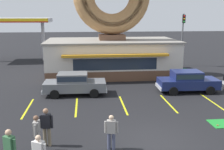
% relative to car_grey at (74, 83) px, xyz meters
% --- Properties ---
extents(ground_plane, '(160.00, 160.00, 0.00)m').
position_rel_car_grey_xyz_m(ground_plane, '(3.90, -7.61, -0.87)').
color(ground_plane, black).
extents(donut_shop_building, '(12.30, 6.75, 10.96)m').
position_rel_car_grey_xyz_m(donut_shop_building, '(3.40, 6.33, 2.87)').
color(donut_shop_building, brown).
rests_on(donut_shop_building, ground).
extents(mini_donut_near_left, '(0.13, 0.13, 0.04)m').
position_rel_car_grey_xyz_m(mini_donut_near_left, '(7.63, -6.38, -0.82)').
color(mini_donut_near_left, brown).
rests_on(mini_donut_near_left, putting_mat).
extents(car_grey, '(4.60, 2.06, 1.60)m').
position_rel_car_grey_xyz_m(car_grey, '(0.00, 0.00, 0.00)').
color(car_grey, slate).
rests_on(car_grey, ground).
extents(car_navy, '(4.61, 2.09, 1.60)m').
position_rel_car_grey_xyz_m(car_navy, '(8.42, -0.14, 0.00)').
color(car_navy, navy).
rests_on(car_navy, ground).
extents(pedestrian_blue_sweater_man, '(0.58, 0.32, 1.56)m').
position_rel_car_grey_xyz_m(pedestrian_blue_sweater_man, '(1.86, -8.20, -0.02)').
color(pedestrian_blue_sweater_man, '#474C66').
rests_on(pedestrian_blue_sweater_man, ground).
extents(pedestrian_hooded_kid, '(0.59, 0.29, 1.75)m').
position_rel_car_grey_xyz_m(pedestrian_hooded_kid, '(-0.92, -7.61, 0.11)').
color(pedestrian_hooded_kid, '#7F7056').
rests_on(pedestrian_hooded_kid, ground).
extents(pedestrian_clipboard_woman, '(0.52, 0.41, 1.73)m').
position_rel_car_grey_xyz_m(pedestrian_clipboard_woman, '(-1.94, -9.57, 0.09)').
color(pedestrian_clipboard_woman, '#474C66').
rests_on(pedestrian_clipboard_woman, ground).
extents(pedestrian_beanie_man, '(0.26, 0.60, 1.67)m').
position_rel_car_grey_xyz_m(pedestrian_beanie_man, '(-1.23, -8.19, 0.05)').
color(pedestrian_beanie_man, '#232328').
rests_on(pedestrian_beanie_man, ground).
extents(trash_bin, '(0.57, 0.57, 0.97)m').
position_rel_car_grey_xyz_m(trash_bin, '(9.67, 3.62, -0.37)').
color(trash_bin, '#1E662D').
rests_on(trash_bin, ground).
extents(traffic_light_pole, '(0.28, 0.47, 5.80)m').
position_rel_car_grey_xyz_m(traffic_light_pole, '(11.63, 9.78, 2.84)').
color(traffic_light_pole, '#595B60').
rests_on(traffic_light_pole, ground).
extents(gas_station_canopy, '(9.00, 4.46, 5.30)m').
position_rel_car_grey_xyz_m(gas_station_canopy, '(-7.83, 15.19, 3.99)').
color(gas_station_canopy, silver).
rests_on(gas_station_canopy, ground).
extents(parking_stripe_far_left, '(0.12, 3.60, 0.01)m').
position_rel_car_grey_xyz_m(parking_stripe_far_left, '(-2.80, -2.61, -0.87)').
color(parking_stripe_far_left, yellow).
rests_on(parking_stripe_far_left, ground).
extents(parking_stripe_left, '(0.12, 3.60, 0.01)m').
position_rel_car_grey_xyz_m(parking_stripe_left, '(0.20, -2.61, -0.87)').
color(parking_stripe_left, yellow).
rests_on(parking_stripe_left, ground).
extents(parking_stripe_mid_left, '(0.12, 3.60, 0.01)m').
position_rel_car_grey_xyz_m(parking_stripe_mid_left, '(3.20, -2.61, -0.87)').
color(parking_stripe_mid_left, yellow).
rests_on(parking_stripe_mid_left, ground).
extents(parking_stripe_centre, '(0.12, 3.60, 0.01)m').
position_rel_car_grey_xyz_m(parking_stripe_centre, '(6.20, -2.61, -0.87)').
color(parking_stripe_centre, yellow).
rests_on(parking_stripe_centre, ground).
extents(parking_stripe_mid_right, '(0.12, 3.60, 0.01)m').
position_rel_car_grey_xyz_m(parking_stripe_mid_right, '(9.20, -2.61, -0.87)').
color(parking_stripe_mid_right, yellow).
rests_on(parking_stripe_mid_right, ground).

